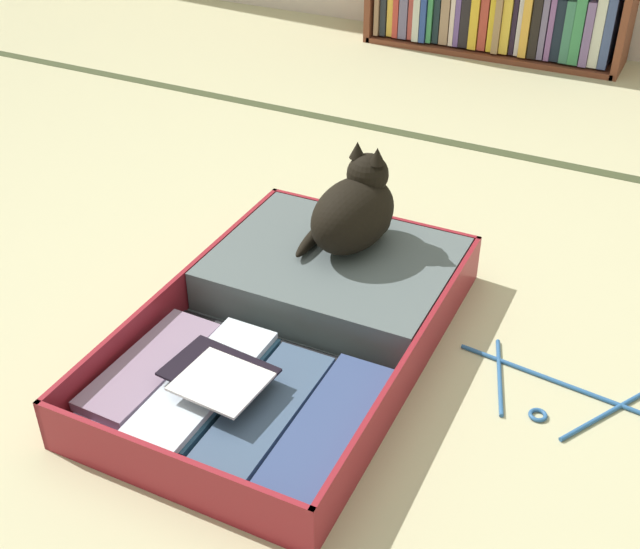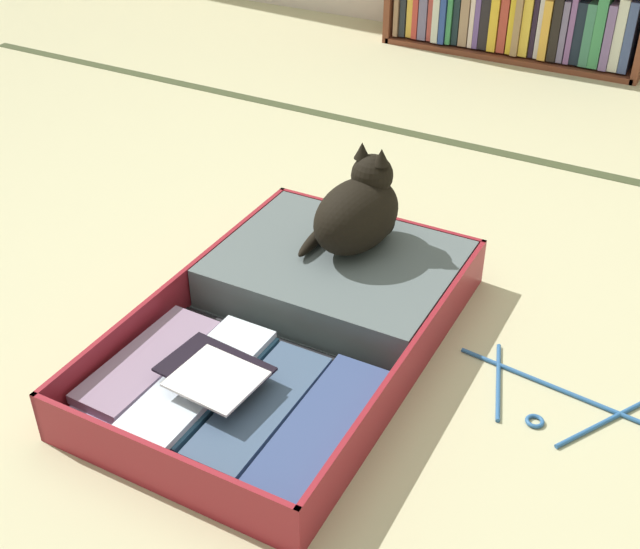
# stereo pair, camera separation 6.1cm
# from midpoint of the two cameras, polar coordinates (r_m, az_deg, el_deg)

# --- Properties ---
(ground_plane) EXTENTS (10.00, 10.00, 0.00)m
(ground_plane) POSITION_cam_midpoint_polar(r_m,az_deg,el_deg) (1.95, -0.12, -5.08)
(ground_plane) COLOR #C1BC90
(tatami_border) EXTENTS (4.80, 0.05, 0.00)m
(tatami_border) POSITION_cam_midpoint_polar(r_m,az_deg,el_deg) (2.93, 10.74, 8.67)
(tatami_border) COLOR #3E462A
(tatami_border) RESTS_ON ground_plane
(open_suitcase) EXTENTS (0.63, 1.00, 0.13)m
(open_suitcase) POSITION_cam_midpoint_polar(r_m,az_deg,el_deg) (1.96, -2.04, -2.95)
(open_suitcase) COLOR maroon
(open_suitcase) RESTS_ON ground_plane
(black_cat) EXTENTS (0.23, 0.30, 0.26)m
(black_cat) POSITION_cam_midpoint_polar(r_m,az_deg,el_deg) (2.04, 1.65, 4.49)
(black_cat) COLOR black
(black_cat) RESTS_ON open_suitcase
(clothes_hanger) EXTENTS (0.47, 0.26, 0.01)m
(clothes_hanger) POSITION_cam_midpoint_polar(r_m,az_deg,el_deg) (1.88, 15.04, -8.00)
(clothes_hanger) COLOR #2B5D97
(clothes_hanger) RESTS_ON ground_plane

